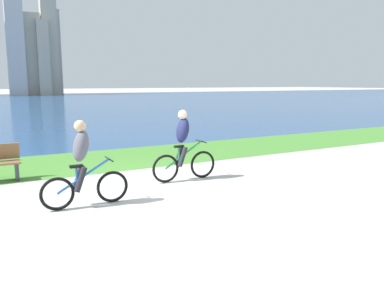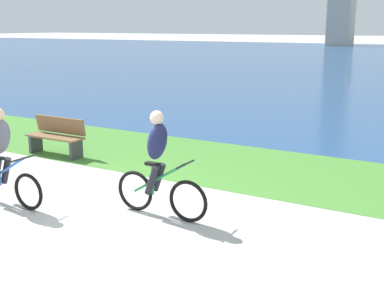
# 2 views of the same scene
# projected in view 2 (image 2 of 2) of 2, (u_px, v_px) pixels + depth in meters

# --- Properties ---
(ground_plane) EXTENTS (300.00, 300.00, 0.00)m
(ground_plane) POSITION_uv_depth(u_px,v_px,m) (108.00, 211.00, 8.24)
(ground_plane) COLOR #B2AFA8
(grass_strip_bayside) EXTENTS (120.00, 3.43, 0.01)m
(grass_strip_bayside) POSITION_uv_depth(u_px,v_px,m) (209.00, 161.00, 11.27)
(grass_strip_bayside) COLOR #478433
(grass_strip_bayside) RESTS_ON ground
(cyclist_lead) EXTENTS (1.69, 0.52, 1.72)m
(cyclist_lead) POSITION_uv_depth(u_px,v_px,m) (159.00, 165.00, 7.84)
(cyclist_lead) COLOR black
(cyclist_lead) RESTS_ON ground
(cyclist_trailing) EXTENTS (1.68, 0.52, 1.67)m
(cyclist_trailing) POSITION_uv_depth(u_px,v_px,m) (2.00, 157.00, 8.36)
(cyclist_trailing) COLOR black
(cyclist_trailing) RESTS_ON ground
(bench_near_path) EXTENTS (1.50, 0.47, 0.90)m
(bench_near_path) POSITION_uv_depth(u_px,v_px,m) (57.00, 136.00, 11.68)
(bench_near_path) COLOR brown
(bench_near_path) RESTS_ON ground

